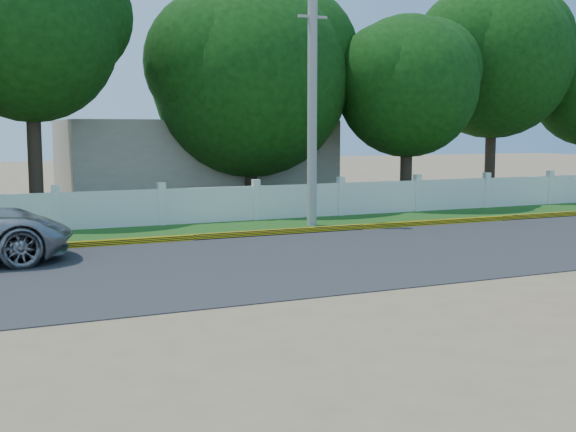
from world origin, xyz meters
The scene contains 8 objects.
ground centered at (0.00, 0.00, 0.00)m, with size 120.00×120.00×0.00m, color #9E8460.
road centered at (0.00, 4.50, 0.01)m, with size 60.00×7.00×0.02m, color #38383A.
grass_verge centered at (0.00, 9.75, 0.01)m, with size 60.00×3.50×0.03m, color #2D601E.
curb centered at (0.00, 8.05, 0.08)m, with size 40.00×0.18×0.16m, color yellow.
fence centered at (0.00, 11.20, 0.55)m, with size 40.00×0.10×1.10m, color silver.
building_near centered at (3.00, 18.00, 1.60)m, with size 10.00×6.00×3.20m, color #B7AD99.
utility_pole centered at (4.01, 9.28, 3.42)m, with size 0.28×0.28×6.85m, color gray.
tree_row centered at (3.38, 14.25, 5.04)m, with size 39.55×7.92×9.01m.
Camera 1 is at (-5.22, -9.73, 2.83)m, focal length 45.00 mm.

